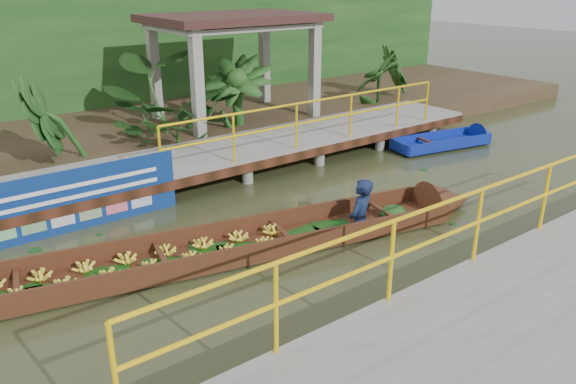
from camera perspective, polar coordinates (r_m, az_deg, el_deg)
ground at (r=9.47m, az=-0.22°, el=-4.82°), size 80.00×80.00×0.00m
land_strip at (r=15.70m, az=-16.95°, el=5.79°), size 30.00×8.00×0.45m
far_dock at (r=12.03m, az=-10.00°, el=3.07°), size 16.00×2.06×1.66m
near_dock at (r=7.67m, az=25.93°, el=-11.35°), size 18.00×2.40×1.73m
pavilion at (r=15.47m, az=-5.54°, el=16.16°), size 4.40×3.00×3.00m
foliage_backdrop at (r=17.70m, az=-20.56°, el=12.93°), size 30.00×0.80×4.00m
vendor_boat at (r=8.98m, az=-4.93°, el=-4.89°), size 9.85×2.99×2.06m
moored_blue_boat at (r=15.43m, az=17.34°, el=5.12°), size 3.18×1.35×0.74m
blue_banner at (r=10.27m, az=-20.59°, el=-0.73°), size 3.60×0.04×1.12m
tropical_plants at (r=14.45m, az=-5.77°, el=9.78°), size 14.38×1.38×1.73m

